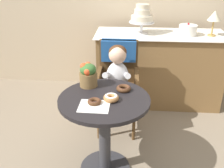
{
  "coord_description": "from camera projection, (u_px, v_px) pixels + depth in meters",
  "views": [
    {
      "loc": [
        0.19,
        -1.74,
        1.68
      ],
      "look_at": [
        0.05,
        0.15,
        0.77
      ],
      "focal_mm": 41.22,
      "sensor_mm": 36.0,
      "label": 1
    }
  ],
  "objects": [
    {
      "name": "round_layer_cake",
      "position": [
        188.0,
        30.0,
        2.97
      ],
      "size": [
        0.21,
        0.21,
        0.14
      ],
      "color": "white",
      "rests_on": "display_counter"
    },
    {
      "name": "donut_mid",
      "position": [
        94.0,
        101.0,
        1.91
      ],
      "size": [
        0.1,
        0.1,
        0.03
      ],
      "color": "#4C2D19",
      "rests_on": "cafe_table"
    },
    {
      "name": "table_lamp",
      "position": [
        214.0,
        17.0,
        2.87
      ],
      "size": [
        0.15,
        0.15,
        0.28
      ],
      "color": "#B28C47",
      "rests_on": "display_counter"
    },
    {
      "name": "donut_front",
      "position": [
        124.0,
        88.0,
        2.1
      ],
      "size": [
        0.12,
        0.12,
        0.04
      ],
      "color": "#4C2D19",
      "rests_on": "cafe_table"
    },
    {
      "name": "donut_side",
      "position": [
        111.0,
        97.0,
        1.95
      ],
      "size": [
        0.12,
        0.12,
        0.05
      ],
      "color": "#AD7542",
      "rests_on": "cafe_table"
    },
    {
      "name": "flower_vase",
      "position": [
        88.0,
        74.0,
        2.14
      ],
      "size": [
        0.15,
        0.15,
        0.21
      ],
      "color": "brown",
      "rests_on": "cafe_table"
    },
    {
      "name": "seated_child",
      "position": [
        117.0,
        75.0,
        2.51
      ],
      "size": [
        0.27,
        0.32,
        0.73
      ],
      "color": "silver",
      "rests_on": "ground"
    },
    {
      "name": "display_counter",
      "position": [
        158.0,
        69.0,
        3.24
      ],
      "size": [
        1.56,
        0.62,
        0.9
      ],
      "color": "olive",
      "rests_on": "ground"
    },
    {
      "name": "tiered_cake_stand",
      "position": [
        142.0,
        16.0,
        2.98
      ],
      "size": [
        0.3,
        0.3,
        0.34
      ],
      "color": "silver",
      "rests_on": "display_counter"
    },
    {
      "name": "cafe_table",
      "position": [
        104.0,
        121.0,
        2.09
      ],
      "size": [
        0.72,
        0.72,
        0.72
      ],
      "color": "black",
      "rests_on": "ground"
    },
    {
      "name": "paper_napkin",
      "position": [
        94.0,
        106.0,
        1.88
      ],
      "size": [
        0.23,
        0.19,
        0.0
      ],
      "primitive_type": "cube",
      "rotation": [
        0.0,
        0.0,
        -0.02
      ],
      "color": "white",
      "rests_on": "cafe_table"
    },
    {
      "name": "wicker_chair",
      "position": [
        118.0,
        72.0,
        2.67
      ],
      "size": [
        0.42,
        0.45,
        0.95
      ],
      "rotation": [
        0.0,
        0.0,
        -0.11
      ],
      "color": "brown",
      "rests_on": "ground"
    },
    {
      "name": "ground_plane",
      "position": [
        105.0,
        168.0,
        2.31
      ],
      "size": [
        8.0,
        8.0,
        0.0
      ],
      "primitive_type": "plane",
      "color": "gray"
    }
  ]
}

